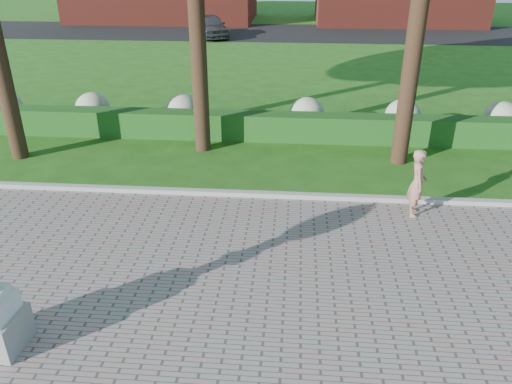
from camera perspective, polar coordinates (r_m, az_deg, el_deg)
ground at (r=9.13m, az=-0.19°, el=-9.25°), size 100.00×100.00×0.00m
curb at (r=11.66m, az=1.05°, el=-0.37°), size 40.00×0.18×0.15m
lawn_hedge at (r=15.22m, az=2.04°, el=7.48°), size 24.00×0.70×0.80m
hydrangea_row at (r=16.12m, az=4.28°, el=9.05°), size 20.10×1.10×0.99m
street at (r=35.80m, az=3.77°, el=17.72°), size 50.00×8.00×0.02m
woman at (r=11.13m, az=17.96°, el=1.00°), size 0.42×0.58×1.50m
parked_car at (r=33.77m, az=-5.23°, el=18.38°), size 3.09×4.44×1.40m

